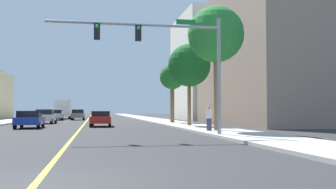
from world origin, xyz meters
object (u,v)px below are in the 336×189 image
object	(u,v)px
car_blue	(30,119)
car_silver	(56,115)
pedestrian	(209,118)
palm_mid	(189,66)
car_gray	(78,115)
delivery_truck	(63,109)
palm_near	(216,35)
car_red	(101,118)
car_white	(46,116)
palm_far	(172,78)
traffic_signal_mast	(169,49)

from	to	relation	value
car_blue	car_silver	bearing A→B (deg)	89.21
pedestrian	palm_mid	bearing A→B (deg)	76.53
car_gray	delivery_truck	size ratio (longest dim) A/B	0.55
palm_near	car_red	distance (m)	13.88
palm_near	car_white	size ratio (longest dim) A/B	2.04
palm_near	palm_far	world-z (taller)	palm_near
palm_far	pedestrian	size ratio (longest dim) A/B	3.88
palm_far	car_white	bearing A→B (deg)	168.24
car_red	delivery_truck	world-z (taller)	delivery_truck
traffic_signal_mast	pedestrian	xyz separation A→B (m)	(3.30, 3.59, -3.82)
car_silver	delivery_truck	world-z (taller)	delivery_truck
car_red	palm_mid	bearing A→B (deg)	-14.20
palm_near	car_white	world-z (taller)	palm_near
palm_near	car_silver	distance (m)	35.43
palm_far	car_white	size ratio (longest dim) A/B	1.54
pedestrian	car_silver	bearing A→B (deg)	102.92
car_gray	car_red	bearing A→B (deg)	-82.68
car_silver	car_white	bearing A→B (deg)	-90.58
palm_near	car_gray	size ratio (longest dim) A/B	1.97
palm_far	car_white	world-z (taller)	palm_far
delivery_truck	palm_near	bearing A→B (deg)	-74.67
palm_far	car_blue	size ratio (longest dim) A/B	1.42
palm_mid	car_white	xyz separation A→B (m)	(-13.26, 10.82, -4.53)
car_gray	car_red	size ratio (longest dim) A/B	0.96
car_gray	pedestrian	bearing A→B (deg)	-74.17
car_blue	car_red	world-z (taller)	car_blue
car_blue	car_red	xyz separation A→B (m)	(5.68, 2.06, -0.03)
delivery_truck	palm_far	bearing A→B (deg)	-64.60
car_blue	pedestrian	world-z (taller)	pedestrian
palm_mid	car_white	world-z (taller)	palm_mid
palm_far	car_blue	bearing A→B (deg)	-149.32
palm_near	car_blue	bearing A→B (deg)	147.83
car_silver	palm_near	bearing A→B (deg)	-69.06
palm_mid	car_red	distance (m)	9.08
palm_near	car_silver	bearing A→B (deg)	112.39
car_red	palm_near	bearing A→B (deg)	-52.05
traffic_signal_mast	palm_near	distance (m)	5.99
car_white	delivery_truck	bearing A→B (deg)	92.80
palm_far	car_silver	size ratio (longest dim) A/B	1.36
delivery_truck	pedestrian	bearing A→B (deg)	-75.72
palm_near	pedestrian	xyz separation A→B (m)	(-0.66, -0.57, -5.52)
car_white	car_red	xyz separation A→B (m)	(5.75, -8.60, -0.07)
palm_far	delivery_truck	world-z (taller)	palm_far
palm_near	traffic_signal_mast	bearing A→B (deg)	-133.59
car_gray	car_white	bearing A→B (deg)	-100.55
palm_mid	pedestrian	xyz separation A→B (m)	(-0.81, -8.61, -4.37)
car_gray	palm_mid	bearing A→B (deg)	-67.69
palm_near	palm_far	distance (m)	16.16
traffic_signal_mast	delivery_truck	size ratio (longest dim) A/B	1.22
palm_mid	car_blue	distance (m)	13.96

